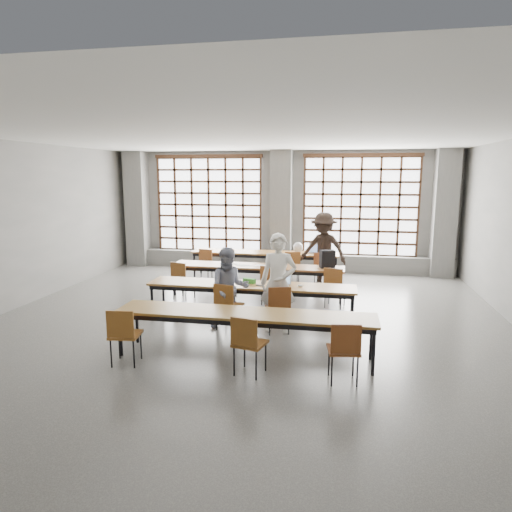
{
  "coord_description": "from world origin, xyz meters",
  "views": [
    {
      "loc": [
        1.78,
        -7.99,
        2.81
      ],
      "look_at": [
        0.17,
        0.4,
        1.28
      ],
      "focal_mm": 32.0,
      "sensor_mm": 36.0,
      "label": 1
    }
  ],
  "objects_px": {
    "student_back": "(323,249)",
    "chair_back_mid": "(292,264)",
    "laptop_back": "(315,251)",
    "chair_near_right": "(344,346)",
    "plastic_bag": "(298,247)",
    "desk_row_d": "(244,316)",
    "desk_row_a": "(265,254)",
    "chair_near_left": "(123,331)",
    "chair_mid_left": "(182,277)",
    "student_male": "(278,283)",
    "green_box": "(249,281)",
    "chair_front_left": "(227,302)",
    "chair_front_right": "(278,304)",
    "mouse": "(300,286)",
    "desk_row_b": "(257,268)",
    "phone": "(259,285)",
    "chair_near_mid": "(248,339)",
    "student_female": "(230,288)",
    "chair_mid_centre": "(270,280)",
    "chair_back_left": "(208,261)",
    "laptop_front": "(281,281)",
    "red_pouch": "(125,331)",
    "backpack": "(327,259)",
    "chair_mid_right": "(334,283)",
    "desk_row_c": "(251,287)",
    "chair_back_right": "(322,266)"
  },
  "relations": [
    {
      "from": "student_female",
      "to": "green_box",
      "type": "relative_size",
      "value": 6.04
    },
    {
      "from": "mouse",
      "to": "backpack",
      "type": "bearing_deg",
      "value": 77.16
    },
    {
      "from": "chair_near_mid",
      "to": "chair_mid_left",
      "type": "bearing_deg",
      "value": 122.29
    },
    {
      "from": "desk_row_c",
      "to": "laptop_back",
      "type": "bearing_deg",
      "value": 75.44
    },
    {
      "from": "desk_row_d",
      "to": "desk_row_a",
      "type": "bearing_deg",
      "value": 96.52
    },
    {
      "from": "green_box",
      "to": "chair_mid_right",
      "type": "bearing_deg",
      "value": 34.46
    },
    {
      "from": "chair_back_mid",
      "to": "student_back",
      "type": "relative_size",
      "value": 0.47
    },
    {
      "from": "chair_front_left",
      "to": "mouse",
      "type": "bearing_deg",
      "value": 25.51
    },
    {
      "from": "desk_row_a",
      "to": "chair_front_left",
      "type": "xyz_separation_m",
      "value": [
        0.05,
        -4.32,
        -0.13
      ]
    },
    {
      "from": "chair_near_right",
      "to": "green_box",
      "type": "xyz_separation_m",
      "value": [
        -1.82,
        2.51,
        0.24
      ]
    },
    {
      "from": "chair_near_right",
      "to": "mouse",
      "type": "xyz_separation_m",
      "value": [
        -0.82,
        2.41,
        0.21
      ]
    },
    {
      "from": "desk_row_b",
      "to": "laptop_front",
      "type": "bearing_deg",
      "value": -65.17
    },
    {
      "from": "student_female",
      "to": "red_pouch",
      "type": "distance_m",
      "value": 2.19
    },
    {
      "from": "chair_front_left",
      "to": "chair_front_right",
      "type": "distance_m",
      "value": 0.94
    },
    {
      "from": "phone",
      "to": "plastic_bag",
      "type": "xyz_separation_m",
      "value": [
        0.35,
        3.85,
        0.14
      ]
    },
    {
      "from": "laptop_front",
      "to": "backpack",
      "type": "relative_size",
      "value": 1.09
    },
    {
      "from": "chair_back_left",
      "to": "chair_back_mid",
      "type": "xyz_separation_m",
      "value": [
        2.24,
        -0.0,
        0.0
      ]
    },
    {
      "from": "laptop_back",
      "to": "chair_near_right",
      "type": "bearing_deg",
      "value": -82.83
    },
    {
      "from": "chair_back_mid",
      "to": "chair_mid_left",
      "type": "distance_m",
      "value": 2.97
    },
    {
      "from": "chair_back_left",
      "to": "chair_back_right",
      "type": "distance_m",
      "value": 3.01
    },
    {
      "from": "chair_mid_centre",
      "to": "phone",
      "type": "distance_m",
      "value": 1.3
    },
    {
      "from": "desk_row_a",
      "to": "student_male",
      "type": "distance_m",
      "value": 4.31
    },
    {
      "from": "chair_back_mid",
      "to": "plastic_bag",
      "type": "height_order",
      "value": "plastic_bag"
    },
    {
      "from": "desk_row_b",
      "to": "phone",
      "type": "relative_size",
      "value": 30.77
    },
    {
      "from": "chair_back_mid",
      "to": "red_pouch",
      "type": "bearing_deg",
      "value": -109.18
    },
    {
      "from": "chair_back_mid",
      "to": "mouse",
      "type": "distance_m",
      "value": 3.14
    },
    {
      "from": "chair_front_right",
      "to": "red_pouch",
      "type": "relative_size",
      "value": 4.4
    },
    {
      "from": "chair_near_right",
      "to": "desk_row_a",
      "type": "bearing_deg",
      "value": 109.25
    },
    {
      "from": "student_female",
      "to": "laptop_front",
      "type": "bearing_deg",
      "value": 19.33
    },
    {
      "from": "plastic_bag",
      "to": "chair_near_left",
      "type": "bearing_deg",
      "value": -107.59
    },
    {
      "from": "desk_row_b",
      "to": "mouse",
      "type": "relative_size",
      "value": 40.82
    },
    {
      "from": "desk_row_a",
      "to": "desk_row_b",
      "type": "xyz_separation_m",
      "value": [
        0.15,
        -1.88,
        0.0
      ]
    },
    {
      "from": "student_male",
      "to": "green_box",
      "type": "bearing_deg",
      "value": 139.74
    },
    {
      "from": "chair_near_mid",
      "to": "laptop_front",
      "type": "xyz_separation_m",
      "value": [
        0.12,
        2.54,
        0.25
      ]
    },
    {
      "from": "laptop_back",
      "to": "desk_row_d",
      "type": "bearing_deg",
      "value": -97.37
    },
    {
      "from": "phone",
      "to": "desk_row_d",
      "type": "bearing_deg",
      "value": -87.22
    },
    {
      "from": "student_female",
      "to": "chair_mid_left",
      "type": "bearing_deg",
      "value": 116.84
    },
    {
      "from": "student_male",
      "to": "plastic_bag",
      "type": "bearing_deg",
      "value": 92.39
    },
    {
      "from": "student_back",
      "to": "chair_back_mid",
      "type": "bearing_deg",
      "value": -153.42
    },
    {
      "from": "chair_near_mid",
      "to": "student_female",
      "type": "relative_size",
      "value": 0.58
    },
    {
      "from": "student_back",
      "to": "red_pouch",
      "type": "xyz_separation_m",
      "value": [
        -2.67,
        -5.55,
        -0.43
      ]
    },
    {
      "from": "chair_back_left",
      "to": "laptop_front",
      "type": "distance_m",
      "value": 3.8
    },
    {
      "from": "desk_row_a",
      "to": "desk_row_b",
      "type": "relative_size",
      "value": 1.0
    },
    {
      "from": "chair_mid_right",
      "to": "mouse",
      "type": "bearing_deg",
      "value": -116.9
    },
    {
      "from": "laptop_back",
      "to": "plastic_bag",
      "type": "height_order",
      "value": "plastic_bag"
    },
    {
      "from": "laptop_front",
      "to": "phone",
      "type": "height_order",
      "value": "laptop_front"
    },
    {
      "from": "chair_mid_right",
      "to": "plastic_bag",
      "type": "height_order",
      "value": "plastic_bag"
    },
    {
      "from": "chair_back_left",
      "to": "laptop_back",
      "type": "bearing_deg",
      "value": 14.84
    },
    {
      "from": "desk_row_b",
      "to": "laptop_back",
      "type": "relative_size",
      "value": 10.34
    },
    {
      "from": "chair_mid_right",
      "to": "chair_near_mid",
      "type": "distance_m",
      "value": 3.79
    }
  ]
}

